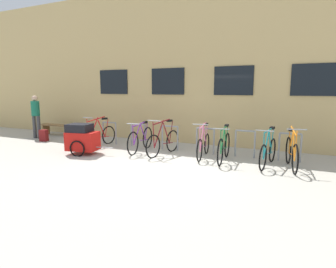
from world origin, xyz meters
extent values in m
plane|color=#B2ADA0|center=(0.00, 0.00, 0.00)|extent=(42.00, 42.00, 0.00)
cube|color=tan|center=(0.00, 6.03, 2.81)|extent=(28.00, 5.65, 5.62)
cube|color=black|center=(-3.60, 3.18, 2.24)|extent=(1.30, 0.04, 0.95)
cube|color=black|center=(-1.20, 3.18, 2.24)|extent=(1.30, 0.04, 0.95)
cube|color=black|center=(1.20, 3.18, 2.24)|extent=(1.30, 0.04, 0.95)
cube|color=black|center=(3.60, 3.18, 2.24)|extent=(1.30, 0.04, 0.95)
cylinder|color=gray|center=(-3.20, 1.90, 0.39)|extent=(0.05, 0.05, 0.78)
cylinder|color=gray|center=(-2.65, 1.90, 0.39)|extent=(0.05, 0.05, 0.78)
cylinder|color=gray|center=(-2.92, 1.90, 0.78)|extent=(0.55, 0.05, 0.05)
cylinder|color=gray|center=(-2.00, 1.90, 0.39)|extent=(0.05, 0.05, 0.78)
cylinder|color=gray|center=(-1.45, 1.90, 0.39)|extent=(0.05, 0.05, 0.78)
cylinder|color=gray|center=(-1.72, 1.90, 0.78)|extent=(0.55, 0.05, 0.05)
cylinder|color=gray|center=(-0.80, 1.90, 0.39)|extent=(0.05, 0.05, 0.78)
cylinder|color=gray|center=(-0.25, 1.90, 0.39)|extent=(0.05, 0.05, 0.78)
cylinder|color=gray|center=(-0.52, 1.90, 0.78)|extent=(0.55, 0.05, 0.05)
cylinder|color=gray|center=(0.40, 1.90, 0.39)|extent=(0.05, 0.05, 0.78)
cylinder|color=gray|center=(0.95, 1.90, 0.39)|extent=(0.05, 0.05, 0.78)
cylinder|color=gray|center=(0.68, 1.90, 0.78)|extent=(0.55, 0.05, 0.05)
cylinder|color=gray|center=(1.60, 1.90, 0.39)|extent=(0.05, 0.05, 0.78)
cylinder|color=gray|center=(2.15, 1.90, 0.39)|extent=(0.05, 0.05, 0.78)
cylinder|color=gray|center=(1.88, 1.90, 0.78)|extent=(0.55, 0.05, 0.05)
cylinder|color=gray|center=(2.80, 1.90, 0.39)|extent=(0.05, 0.05, 0.78)
cylinder|color=gray|center=(3.35, 1.90, 0.39)|extent=(0.05, 0.05, 0.78)
cylinder|color=gray|center=(3.08, 1.90, 0.78)|extent=(0.55, 0.05, 0.05)
torus|color=black|center=(0.72, 1.92, 0.30)|extent=(0.10, 0.64, 0.64)
torus|color=black|center=(0.82, 0.92, 0.30)|extent=(0.10, 0.64, 0.64)
cylinder|color=pink|center=(0.79, 1.19, 0.62)|extent=(0.08, 0.48, 0.75)
cylinder|color=pink|center=(0.76, 1.58, 0.58)|extent=(0.07, 0.36, 0.66)
cylinder|color=pink|center=(0.78, 1.35, 0.94)|extent=(0.11, 0.78, 0.12)
cylinder|color=pink|center=(0.75, 1.67, 0.28)|extent=(0.07, 0.50, 0.07)
cylinder|color=pink|center=(0.73, 1.83, 0.60)|extent=(0.04, 0.20, 0.60)
cylinder|color=pink|center=(0.82, 0.94, 0.64)|extent=(0.04, 0.08, 0.69)
cube|color=black|center=(0.74, 1.74, 0.93)|extent=(0.12, 0.21, 0.06)
cylinder|color=gray|center=(0.82, 0.97, 1.01)|extent=(0.44, 0.07, 0.03)
torus|color=black|center=(-1.33, 1.85, 0.35)|extent=(0.10, 0.73, 0.73)
torus|color=black|center=(-1.24, 0.77, 0.35)|extent=(0.10, 0.73, 0.73)
cylinder|color=#722D99|center=(-1.26, 1.07, 0.60)|extent=(0.08, 0.52, 0.64)
cylinder|color=#722D99|center=(-1.30, 1.49, 0.58)|extent=(0.07, 0.39, 0.58)
cylinder|color=#722D99|center=(-1.28, 1.25, 0.88)|extent=(0.11, 0.85, 0.08)
cylinder|color=#722D99|center=(-1.31, 1.58, 0.32)|extent=(0.07, 0.54, 0.08)
cylinder|color=#722D99|center=(-1.32, 1.76, 0.60)|extent=(0.04, 0.20, 0.52)
cylinder|color=#722D99|center=(-1.24, 0.80, 0.63)|extent=(0.03, 0.08, 0.56)
cube|color=black|center=(-1.31, 1.67, 0.89)|extent=(0.12, 0.21, 0.06)
cylinder|color=gray|center=(-1.24, 0.82, 0.94)|extent=(0.44, 0.06, 0.03)
torus|color=black|center=(3.05, 1.73, 0.35)|extent=(0.17, 0.73, 0.74)
torus|color=black|center=(3.23, 0.73, 0.35)|extent=(0.17, 0.73, 0.74)
cylinder|color=orange|center=(3.18, 1.01, 0.66)|extent=(0.12, 0.49, 0.74)
cylinder|color=orange|center=(3.11, 1.39, 0.60)|extent=(0.10, 0.36, 0.62)
cylinder|color=orange|center=(3.15, 1.17, 0.96)|extent=(0.18, 0.79, 0.16)
cylinder|color=orange|center=(3.09, 1.48, 0.32)|extent=(0.11, 0.51, 0.08)
cylinder|color=orange|center=(3.06, 1.64, 0.62)|extent=(0.06, 0.20, 0.56)
cylinder|color=orange|center=(3.22, 0.76, 0.68)|extent=(0.04, 0.08, 0.67)
cube|color=black|center=(3.08, 1.56, 0.93)|extent=(0.13, 0.21, 0.06)
cylinder|color=gray|center=(3.22, 0.78, 1.05)|extent=(0.44, 0.10, 0.03)
torus|color=black|center=(2.65, 1.72, 0.31)|extent=(0.13, 0.67, 0.67)
torus|color=black|center=(2.51, 0.73, 0.31)|extent=(0.13, 0.67, 0.67)
cylinder|color=teal|center=(2.55, 1.00, 0.61)|extent=(0.10, 0.48, 0.70)
cylinder|color=teal|center=(2.60, 1.38, 0.60)|extent=(0.08, 0.35, 0.67)
cylinder|color=teal|center=(2.57, 1.16, 0.93)|extent=(0.14, 0.77, 0.06)
cylinder|color=teal|center=(2.61, 1.47, 0.29)|extent=(0.09, 0.50, 0.07)
cylinder|color=teal|center=(2.63, 1.63, 0.62)|extent=(0.05, 0.20, 0.62)
cylinder|color=teal|center=(2.52, 0.75, 0.63)|extent=(0.04, 0.08, 0.63)
cube|color=black|center=(2.62, 1.54, 0.95)|extent=(0.13, 0.21, 0.06)
cylinder|color=gray|center=(2.52, 0.78, 0.97)|extent=(0.44, 0.08, 0.03)
torus|color=black|center=(-0.36, 1.75, 0.33)|extent=(0.14, 0.70, 0.70)
torus|color=black|center=(-0.51, 0.71, 0.33)|extent=(0.14, 0.70, 0.70)
cylinder|color=maroon|center=(-0.47, 0.99, 0.66)|extent=(0.11, 0.50, 0.78)
cylinder|color=maroon|center=(-0.41, 1.40, 0.62)|extent=(0.09, 0.38, 0.71)
cylinder|color=maroon|center=(-0.45, 1.16, 1.01)|extent=(0.16, 0.82, 0.11)
cylinder|color=maroon|center=(-0.40, 1.49, 0.31)|extent=(0.10, 0.52, 0.07)
cylinder|color=maroon|center=(-0.37, 1.66, 0.65)|extent=(0.05, 0.20, 0.65)
cylinder|color=maroon|center=(-0.51, 0.74, 0.69)|extent=(0.04, 0.08, 0.72)
cube|color=black|center=(-0.39, 1.57, 1.00)|extent=(0.13, 0.21, 0.06)
cylinder|color=gray|center=(-0.51, 0.76, 1.08)|extent=(0.44, 0.09, 0.03)
torus|color=black|center=(1.39, 1.76, 0.35)|extent=(0.09, 0.73, 0.73)
torus|color=black|center=(1.45, 0.73, 0.35)|extent=(0.09, 0.73, 0.73)
cylinder|color=#1E7238|center=(1.43, 1.01, 0.61)|extent=(0.07, 0.50, 0.65)
cylinder|color=#1E7238|center=(1.41, 1.41, 0.61)|extent=(0.06, 0.37, 0.64)
cylinder|color=#1E7238|center=(1.42, 1.18, 0.92)|extent=(0.09, 0.81, 0.04)
cylinder|color=#1E7238|center=(1.40, 1.50, 0.32)|extent=(0.06, 0.52, 0.08)
cylinder|color=#1E7238|center=(1.39, 1.67, 0.63)|extent=(0.04, 0.20, 0.58)
cylinder|color=#1E7238|center=(1.45, 0.75, 0.64)|extent=(0.03, 0.08, 0.58)
cube|color=black|center=(1.40, 1.58, 0.95)|extent=(0.11, 0.21, 0.06)
cylinder|color=gray|center=(1.45, 0.78, 0.96)|extent=(0.44, 0.05, 0.03)
torus|color=black|center=(-2.98, 1.92, 0.31)|extent=(0.11, 0.67, 0.67)
torus|color=black|center=(-3.08, 0.91, 0.31)|extent=(0.11, 0.67, 0.67)
cylinder|color=red|center=(-3.05, 1.18, 0.63)|extent=(0.08, 0.49, 0.75)
cylinder|color=red|center=(-3.01, 1.57, 0.58)|extent=(0.07, 0.36, 0.65)
cylinder|color=red|center=(-3.03, 1.35, 0.95)|extent=(0.11, 0.79, 0.14)
cylinder|color=red|center=(-3.00, 1.66, 0.29)|extent=(0.07, 0.51, 0.07)
cylinder|color=red|center=(-2.99, 1.83, 0.61)|extent=(0.04, 0.20, 0.59)
cylinder|color=red|center=(-3.08, 0.93, 0.66)|extent=(0.04, 0.08, 0.69)
cube|color=black|center=(-3.00, 1.74, 0.93)|extent=(0.12, 0.21, 0.06)
cylinder|color=gray|center=(-3.07, 0.96, 1.03)|extent=(0.44, 0.07, 0.03)
cube|color=red|center=(-2.69, 0.24, 0.40)|extent=(1.00, 0.76, 0.56)
cube|color=black|center=(-2.78, 0.22, 0.80)|extent=(0.77, 0.69, 0.24)
torus|color=black|center=(-2.75, 0.56, 0.23)|extent=(0.49, 0.13, 0.49)
torus|color=black|center=(-2.63, -0.09, 0.23)|extent=(0.49, 0.13, 0.49)
cylinder|color=gray|center=(-1.98, 0.37, 0.24)|extent=(0.55, 0.13, 0.03)
cube|color=olive|center=(-6.11, 2.50, 0.44)|extent=(1.65, 0.40, 0.05)
cube|color=olive|center=(-6.77, 2.50, 0.21)|extent=(0.08, 0.36, 0.42)
cube|color=olive|center=(-5.45, 2.50, 0.21)|extent=(0.08, 0.36, 0.42)
cylinder|color=#3F3F42|center=(-6.40, 1.61, 0.45)|extent=(0.14, 0.14, 0.91)
cylinder|color=#3F3F42|center=(-6.18, 1.63, 0.45)|extent=(0.14, 0.14, 0.91)
cylinder|color=#19664C|center=(-6.29, 1.62, 1.20)|extent=(0.32, 0.32, 0.58)
sphere|color=#D1A889|center=(-6.29, 1.62, 1.60)|extent=(0.22, 0.22, 0.22)
cube|color=maroon|center=(-5.50, 1.25, 0.22)|extent=(0.32, 0.26, 0.44)
camera|label=1|loc=(3.23, -6.33, 1.99)|focal=30.15mm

